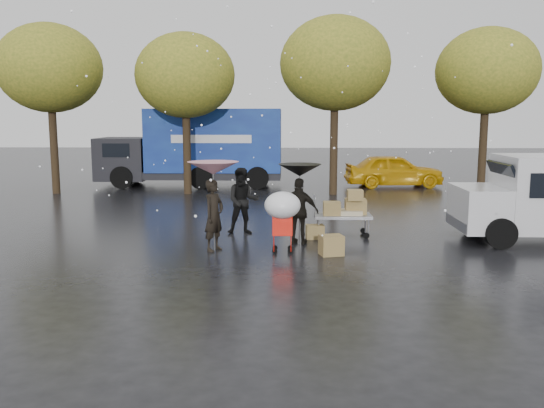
{
  "coord_description": "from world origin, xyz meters",
  "views": [
    {
      "loc": [
        0.65,
        -13.49,
        3.19
      ],
      "look_at": [
        0.24,
        1.0,
        0.97
      ],
      "focal_mm": 38.0,
      "sensor_mm": 36.0,
      "label": 1
    }
  ],
  "objects_px": {
    "person_pink": "(214,215)",
    "yellow_taxi": "(394,170)",
    "person_black": "(299,211)",
    "vendor_cart": "(346,209)",
    "shopping_cart": "(283,209)",
    "blue_truck": "(197,148)"
  },
  "relations": [
    {
      "from": "person_pink",
      "to": "shopping_cart",
      "type": "height_order",
      "value": "person_pink"
    },
    {
      "from": "vendor_cart",
      "to": "yellow_taxi",
      "type": "relative_size",
      "value": 0.35
    },
    {
      "from": "person_pink",
      "to": "yellow_taxi",
      "type": "height_order",
      "value": "person_pink"
    },
    {
      "from": "shopping_cart",
      "to": "blue_truck",
      "type": "bearing_deg",
      "value": 107.23
    },
    {
      "from": "vendor_cart",
      "to": "blue_truck",
      "type": "relative_size",
      "value": 0.18
    },
    {
      "from": "person_pink",
      "to": "vendor_cart",
      "type": "distance_m",
      "value": 3.74
    },
    {
      "from": "person_pink",
      "to": "yellow_taxi",
      "type": "distance_m",
      "value": 14.3
    },
    {
      "from": "vendor_cart",
      "to": "yellow_taxi",
      "type": "xyz_separation_m",
      "value": [
        3.25,
        10.95,
        0.02
      ]
    },
    {
      "from": "vendor_cart",
      "to": "yellow_taxi",
      "type": "bearing_deg",
      "value": 73.49
    },
    {
      "from": "shopping_cart",
      "to": "blue_truck",
      "type": "xyz_separation_m",
      "value": [
        -4.05,
        13.06,
        0.69
      ]
    },
    {
      "from": "person_pink",
      "to": "yellow_taxi",
      "type": "xyz_separation_m",
      "value": [
        6.55,
        12.71,
        -0.11
      ]
    },
    {
      "from": "vendor_cart",
      "to": "person_pink",
      "type": "bearing_deg",
      "value": -151.98
    },
    {
      "from": "person_black",
      "to": "vendor_cart",
      "type": "bearing_deg",
      "value": -124.04
    },
    {
      "from": "person_black",
      "to": "shopping_cart",
      "type": "relative_size",
      "value": 1.14
    },
    {
      "from": "shopping_cart",
      "to": "yellow_taxi",
      "type": "bearing_deg",
      "value": 69.25
    },
    {
      "from": "person_black",
      "to": "blue_truck",
      "type": "distance_m",
      "value": 12.88
    },
    {
      "from": "person_black",
      "to": "yellow_taxi",
      "type": "bearing_deg",
      "value": -93.52
    },
    {
      "from": "vendor_cart",
      "to": "yellow_taxi",
      "type": "distance_m",
      "value": 11.42
    },
    {
      "from": "person_pink",
      "to": "person_black",
      "type": "distance_m",
      "value": 2.18
    },
    {
      "from": "person_pink",
      "to": "vendor_cart",
      "type": "relative_size",
      "value": 1.12
    },
    {
      "from": "person_pink",
      "to": "vendor_cart",
      "type": "bearing_deg",
      "value": -33.05
    },
    {
      "from": "vendor_cart",
      "to": "yellow_taxi",
      "type": "height_order",
      "value": "yellow_taxi"
    }
  ]
}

